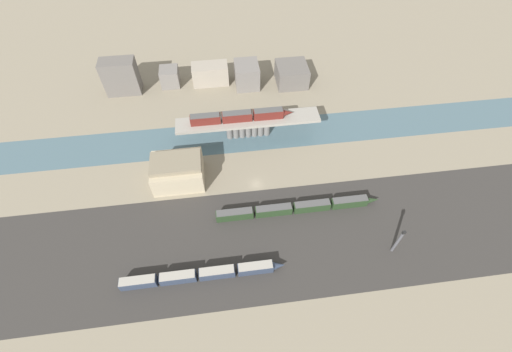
{
  "coord_description": "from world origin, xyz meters",
  "views": [
    {
      "loc": [
        -10.03,
        -76.89,
        103.51
      ],
      "look_at": [
        0.0,
        1.05,
        3.68
      ],
      "focal_mm": 24.0,
      "sensor_mm": 36.0,
      "label": 1
    }
  ],
  "objects_px": {
    "train_on_bridge": "(240,116)",
    "train_yard_near": "(202,274)",
    "warehouse_building": "(178,171)",
    "signal_tower": "(398,241)",
    "train_yard_mid": "(297,208)"
  },
  "relations": [
    {
      "from": "train_on_bridge",
      "to": "train_yard_near",
      "type": "height_order",
      "value": "train_on_bridge"
    },
    {
      "from": "signal_tower",
      "to": "train_on_bridge",
      "type": "bearing_deg",
      "value": 126.67
    },
    {
      "from": "warehouse_building",
      "to": "train_yard_near",
      "type": "bearing_deg",
      "value": -79.51
    },
    {
      "from": "train_on_bridge",
      "to": "warehouse_building",
      "type": "relative_size",
      "value": 2.21
    },
    {
      "from": "train_yard_mid",
      "to": "warehouse_building",
      "type": "bearing_deg",
      "value": 154.4
    },
    {
      "from": "warehouse_building",
      "to": "signal_tower",
      "type": "distance_m",
      "value": 79.56
    },
    {
      "from": "train_on_bridge",
      "to": "signal_tower",
      "type": "xyz_separation_m",
      "value": [
        43.74,
        -58.75,
        -5.05
      ]
    },
    {
      "from": "train_yard_near",
      "to": "signal_tower",
      "type": "bearing_deg",
      "value": 1.04
    },
    {
      "from": "train_yard_near",
      "to": "warehouse_building",
      "type": "height_order",
      "value": "warehouse_building"
    },
    {
      "from": "warehouse_building",
      "to": "train_yard_mid",
      "type": "bearing_deg",
      "value": -25.6
    },
    {
      "from": "train_yard_near",
      "to": "train_yard_mid",
      "type": "height_order",
      "value": "train_yard_mid"
    },
    {
      "from": "train_on_bridge",
      "to": "train_yard_mid",
      "type": "distance_m",
      "value": 43.66
    },
    {
      "from": "warehouse_building",
      "to": "train_on_bridge",
      "type": "bearing_deg",
      "value": 37.75
    },
    {
      "from": "train_on_bridge",
      "to": "train_yard_near",
      "type": "distance_m",
      "value": 63.3
    },
    {
      "from": "warehouse_building",
      "to": "signal_tower",
      "type": "height_order",
      "value": "signal_tower"
    }
  ]
}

